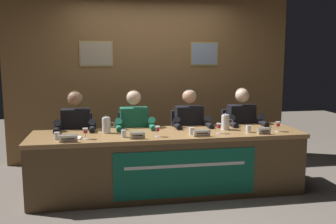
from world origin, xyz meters
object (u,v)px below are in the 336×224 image
(chair_center_right, at_px, (187,144))
(chair_far_right, at_px, (237,142))
(chair_center_left, at_px, (134,147))
(panelist_far_right, at_px, (243,126))
(panelist_center_right, at_px, (190,128))
(document_stack_far_left, at_px, (71,138))
(water_pitcher_left_side, at_px, (106,125))
(conference_table, at_px, (170,153))
(water_cup_center_right, at_px, (192,131))
(nameplate_center_right, at_px, (202,133))
(water_cup_far_left, at_px, (57,136))
(juice_glass_far_left, at_px, (85,131))
(water_pitcher_right_side, at_px, (225,122))
(nameplate_far_left, at_px, (68,138))
(nameplate_far_right, at_px, (264,131))
(water_cup_center_left, at_px, (124,134))
(panelist_center_left, at_px, (135,130))
(juice_glass_far_right, at_px, (278,125))
(juice_glass_center_left, at_px, (157,129))
(chair_far_left, at_px, (78,149))
(juice_glass_center_right, at_px, (219,126))
(water_cup_far_right, at_px, (248,129))
(panelist_far_left, at_px, (76,132))
(nameplate_center_left, at_px, (137,135))

(chair_center_right, distance_m, chair_far_right, 0.74)
(chair_center_left, distance_m, panelist_far_right, 1.53)
(panelist_center_right, distance_m, document_stack_far_left, 1.60)
(water_pitcher_left_side, bearing_deg, document_stack_far_left, -148.49)
(conference_table, xyz_separation_m, water_cup_center_right, (0.25, -0.06, 0.27))
(water_cup_center_right, bearing_deg, nameplate_center_right, -52.80)
(water_cup_far_left, relative_size, panelist_far_right, 0.07)
(juice_glass_far_left, relative_size, water_pitcher_right_side, 0.59)
(nameplate_far_left, bearing_deg, water_pitcher_right_side, 10.79)
(water_cup_far_left, xyz_separation_m, water_pitcher_left_side, (0.54, 0.28, 0.06))
(panelist_center_right, bearing_deg, nameplate_far_right, -43.35)
(chair_center_right, xyz_separation_m, panelist_far_right, (0.74, -0.20, 0.28))
(water_cup_center_left, bearing_deg, water_cup_far_left, 179.60)
(panelist_far_right, bearing_deg, panelist_center_left, 180.00)
(nameplate_far_left, height_order, chair_far_right, chair_far_right)
(panelist_center_right, distance_m, juice_glass_far_right, 1.13)
(water_cup_far_left, distance_m, juice_glass_center_left, 1.12)
(chair_far_left, bearing_deg, juice_glass_center_right, -24.20)
(water_cup_far_right, bearing_deg, panelist_center_right, 136.30)
(conference_table, xyz_separation_m, chair_center_right, (0.37, 0.71, -0.07))
(water_cup_far_left, distance_m, nameplate_far_right, 2.39)
(document_stack_far_left, bearing_deg, nameplate_far_left, -95.71)
(panelist_far_left, distance_m, water_pitcher_right_side, 1.90)
(panelist_far_left, xyz_separation_m, water_cup_center_left, (0.57, -0.58, 0.07))
(juice_glass_center_right, relative_size, chair_far_right, 0.14)
(nameplate_far_right, relative_size, water_pitcher_left_side, 0.72)
(juice_glass_far_left, height_order, juice_glass_center_right, same)
(chair_far_right, bearing_deg, water_pitcher_right_side, -124.05)
(panelist_far_left, xyz_separation_m, juice_glass_center_left, (0.96, -0.62, 0.12))
(nameplate_far_right, bearing_deg, water_pitcher_right_side, 137.75)
(nameplate_far_left, relative_size, document_stack_far_left, 0.87)
(panelist_far_left, xyz_separation_m, juice_glass_far_right, (2.45, -0.58, 0.12))
(juice_glass_center_left, bearing_deg, chair_center_right, 56.75)
(panelist_far_right, height_order, water_pitcher_left_side, panelist_far_right)
(water_cup_center_right, height_order, document_stack_far_left, water_cup_center_right)
(chair_center_left, bearing_deg, chair_center_right, 0.00)
(panelist_center_left, height_order, nameplate_center_right, panelist_center_left)
(chair_far_left, xyz_separation_m, juice_glass_center_right, (1.70, -0.77, 0.39))
(nameplate_far_left, bearing_deg, juice_glass_center_left, 5.97)
(water_pitcher_left_side, bearing_deg, panelist_far_right, 9.25)
(water_cup_far_right, bearing_deg, juice_glass_center_left, -177.29)
(panelist_far_left, height_order, water_cup_center_left, panelist_far_left)
(juice_glass_far_right, bearing_deg, conference_table, 176.76)
(juice_glass_center_right, relative_size, water_cup_far_right, 1.46)
(panelist_far_right, bearing_deg, juice_glass_far_right, -69.52)
(nameplate_far_right, xyz_separation_m, juice_glass_far_right, (0.23, 0.11, 0.05))
(panelist_far_right, relative_size, water_pitcher_left_side, 5.88)
(panelist_center_left, distance_m, nameplate_center_left, 0.69)
(nameplate_far_right, relative_size, juice_glass_far_right, 1.22)
(panelist_far_left, bearing_deg, water_cup_center_left, -45.53)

